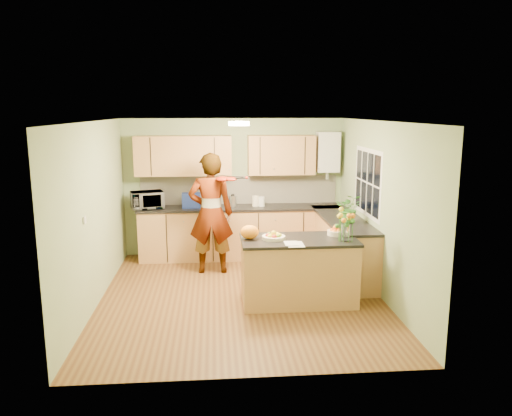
{
  "coord_description": "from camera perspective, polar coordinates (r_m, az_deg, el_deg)",
  "views": [
    {
      "loc": [
        -0.36,
        -6.84,
        2.66
      ],
      "look_at": [
        0.26,
        0.5,
        1.2
      ],
      "focal_mm": 35.0,
      "sensor_mm": 36.0,
      "label": 1
    }
  ],
  "objects": [
    {
      "name": "wall_left",
      "position": [
        7.17,
        -17.95,
        -0.66
      ],
      "size": [
        0.02,
        4.5,
        2.5
      ],
      "primitive_type": "cube",
      "color": "gray",
      "rests_on": "floor"
    },
    {
      "name": "wall_back",
      "position": [
        9.2,
        -2.53,
        2.4
      ],
      "size": [
        4.0,
        0.02,
        2.5
      ],
      "primitive_type": "cube",
      "color": "gray",
      "rests_on": "floor"
    },
    {
      "name": "boiler",
      "position": [
        9.19,
        8.19,
        6.35
      ],
      "size": [
        0.4,
        0.3,
        0.86
      ],
      "color": "silver",
      "rests_on": "wall_back"
    },
    {
      "name": "violin",
      "position": [
        7.84,
        -3.8,
        3.34
      ],
      "size": [
        0.63,
        0.55,
        0.16
      ],
      "primitive_type": null,
      "rotation": [
        0.17,
        0.0,
        -0.61
      ],
      "color": "#510F05",
      "rests_on": "violinist"
    },
    {
      "name": "ceiling",
      "position": [
        6.85,
        -1.84,
        9.89
      ],
      "size": [
        4.0,
        4.5,
        0.02
      ],
      "primitive_type": "cube",
      "color": "silver",
      "rests_on": "wall_back"
    },
    {
      "name": "wall_right",
      "position": [
        7.37,
        13.95,
        -0.14
      ],
      "size": [
        0.02,
        4.5,
        2.5
      ],
      "primitive_type": "cube",
      "color": "gray",
      "rests_on": "floor"
    },
    {
      "name": "right_counter",
      "position": [
        8.25,
        9.83,
        -4.32
      ],
      "size": [
        0.62,
        2.24,
        0.94
      ],
      "color": "#A97A43",
      "rests_on": "floor"
    },
    {
      "name": "flower_vase",
      "position": [
        6.77,
        10.24,
        -0.99
      ],
      "size": [
        0.27,
        0.27,
        0.51
      ],
      "rotation": [
        0.0,
        0.0,
        -0.15
      ],
      "color": "silver",
      "rests_on": "peninsula_island"
    },
    {
      "name": "peninsula_island",
      "position": [
        7.02,
        4.86,
        -7.1
      ],
      "size": [
        1.59,
        0.82,
        0.91
      ],
      "color": "#A97A43",
      "rests_on": "floor"
    },
    {
      "name": "window_right",
      "position": [
        7.88,
        12.62,
        2.86
      ],
      "size": [
        0.01,
        1.3,
        1.05
      ],
      "color": "silver",
      "rests_on": "wall_right"
    },
    {
      "name": "papers",
      "position": [
        6.58,
        4.5,
        -4.14
      ],
      "size": [
        0.22,
        0.3,
        0.01
      ],
      "primitive_type": "cube",
      "color": "silver",
      "rests_on": "peninsula_island"
    },
    {
      "name": "jar_cream",
      "position": [
        8.99,
        -0.07,
        0.8
      ],
      "size": [
        0.15,
        0.15,
        0.19
      ],
      "primitive_type": "cylinder",
      "rotation": [
        0.0,
        0.0,
        -0.35
      ],
      "color": "beige",
      "rests_on": "back_counter"
    },
    {
      "name": "upper_cabinets",
      "position": [
        8.96,
        -3.65,
        6.02
      ],
      "size": [
        3.2,
        0.34,
        0.7
      ],
      "color": "#A97A43",
      "rests_on": "wall_back"
    },
    {
      "name": "back_counter",
      "position": [
        9.07,
        -1.78,
        -2.75
      ],
      "size": [
        3.64,
        0.62,
        0.94
      ],
      "color": "#A97A43",
      "rests_on": "floor"
    },
    {
      "name": "orange_bag",
      "position": [
        6.83,
        -0.74,
        -2.76
      ],
      "size": [
        0.29,
        0.27,
        0.19
      ],
      "primitive_type": "ellipsoid",
      "rotation": [
        0.0,
        0.0,
        -0.22
      ],
      "color": "orange",
      "rests_on": "peninsula_island"
    },
    {
      "name": "orange_bowl",
      "position": [
        7.13,
        9.1,
        -2.62
      ],
      "size": [
        0.24,
        0.24,
        0.14
      ],
      "color": "beige",
      "rests_on": "peninsula_island"
    },
    {
      "name": "jar_white",
      "position": [
        8.98,
        0.64,
        0.75
      ],
      "size": [
        0.14,
        0.14,
        0.17
      ],
      "primitive_type": "cylinder",
      "rotation": [
        0.0,
        0.0,
        0.3
      ],
      "color": "silver",
      "rests_on": "back_counter"
    },
    {
      "name": "violinist",
      "position": [
        8.16,
        -5.18,
        -0.62
      ],
      "size": [
        0.73,
        0.49,
        1.98
      ],
      "primitive_type": "imported",
      "rotation": [
        0.0,
        0.0,
        3.12
      ],
      "color": "#D5A982",
      "rests_on": "floor"
    },
    {
      "name": "ceiling_lamp",
      "position": [
        7.15,
        -1.96,
        9.63
      ],
      "size": [
        0.3,
        0.3,
        0.07
      ],
      "color": "#FFEABF",
      "rests_on": "ceiling"
    },
    {
      "name": "blue_box",
      "position": [
        8.94,
        -7.43,
        0.87
      ],
      "size": [
        0.33,
        0.25,
        0.26
      ],
      "primitive_type": "cube",
      "rotation": [
        0.0,
        0.0,
        0.04
      ],
      "color": "navy",
      "rests_on": "back_counter"
    },
    {
      "name": "fruit_dish",
      "position": [
        6.83,
        2.03,
        -3.21
      ],
      "size": [
        0.32,
        0.32,
        0.11
      ],
      "color": "beige",
      "rests_on": "peninsula_island"
    },
    {
      "name": "light_switch",
      "position": [
        6.59,
        -19.0,
        -1.3
      ],
      "size": [
        0.02,
        0.09,
        0.09
      ],
      "primitive_type": "cube",
      "color": "silver",
      "rests_on": "wall_left"
    },
    {
      "name": "wall_front",
      "position": [
        4.81,
        -0.32,
        -5.8
      ],
      "size": [
        4.0,
        0.02,
        2.5
      ],
      "primitive_type": "cube",
      "color": "gray",
      "rests_on": "floor"
    },
    {
      "name": "kettle",
      "position": [
        8.96,
        -2.69,
        0.86
      ],
      "size": [
        0.14,
        0.14,
        0.27
      ],
      "rotation": [
        0.0,
        0.0,
        -0.14
      ],
      "color": "silver",
      "rests_on": "back_counter"
    },
    {
      "name": "microwave",
      "position": [
        8.97,
        -12.34,
        0.89
      ],
      "size": [
        0.63,
        0.51,
        0.3
      ],
      "primitive_type": "imported",
      "rotation": [
        0.0,
        0.0,
        0.29
      ],
      "color": "silver",
      "rests_on": "back_counter"
    },
    {
      "name": "potted_plant",
      "position": [
        7.8,
        10.58,
        -0.03
      ],
      "size": [
        0.47,
        0.43,
        0.45
      ],
      "primitive_type": "imported",
      "rotation": [
        0.0,
        0.0,
        -0.22
      ],
      "color": "#397D29",
      "rests_on": "right_counter"
    },
    {
      "name": "floor",
      "position": [
        7.34,
        -1.71,
        -10.01
      ],
      "size": [
        4.5,
        4.5,
        0.0
      ],
      "primitive_type": "plane",
      "color": "#573218",
      "rests_on": "ground"
    },
    {
      "name": "splashback",
      "position": [
        9.2,
        -1.9,
        2.09
      ],
      "size": [
        3.6,
        0.02,
        0.52
      ],
      "primitive_type": "cube",
      "color": "silver",
      "rests_on": "back_counter"
    }
  ]
}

